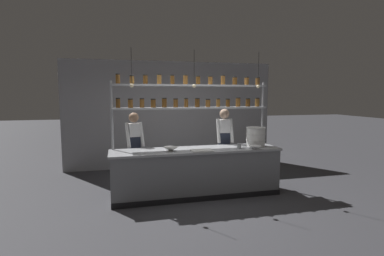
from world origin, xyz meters
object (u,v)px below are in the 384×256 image
chef_left (134,146)px  chef_center (224,141)px  spice_shelf_unit (192,99)px  container_stack (256,137)px  prep_bowl_center_front (255,147)px  serving_cup_front (239,146)px  prep_bowl_near_left (171,149)px  cutting_board (202,151)px

chef_left → chef_center: chef_center is taller
spice_shelf_unit → container_stack: bearing=-13.3°
chef_center → prep_bowl_center_front: bearing=-63.2°
prep_bowl_center_front → serving_cup_front: serving_cup_front is taller
prep_bowl_near_left → serving_cup_front: 1.33m
chef_center → cutting_board: size_ratio=4.15×
cutting_board → prep_bowl_center_front: prep_bowl_center_front is taller
chef_center → serving_cup_front: bearing=-80.9°
chef_center → container_stack: chef_center is taller
container_stack → prep_bowl_near_left: container_stack is taller
prep_bowl_center_front → container_stack: bearing=61.9°
spice_shelf_unit → chef_left: bearing=161.6°
chef_center → cutting_board: 1.10m
chef_left → spice_shelf_unit: bearing=-31.0°
cutting_board → serving_cup_front: size_ratio=4.00×
chef_left → prep_bowl_near_left: (0.62, -0.80, 0.04)m
prep_bowl_near_left → serving_cup_front: serving_cup_front is taller
chef_center → serving_cup_front: 0.75m
chef_center → serving_cup_front: size_ratio=16.60×
chef_left → container_stack: bearing=-28.3°
cutting_board → prep_bowl_center_front: (1.05, -0.05, 0.02)m
chef_left → serving_cup_front: 2.14m
cutting_board → prep_bowl_near_left: 0.58m
chef_left → chef_center: 1.93m
spice_shelf_unit → serving_cup_front: (0.81, -0.51, -0.92)m
spice_shelf_unit → container_stack: 1.51m
container_stack → prep_bowl_near_left: bearing=-176.2°
chef_center → prep_bowl_center_front: (0.31, -0.86, -0.00)m
cutting_board → chef_center: bearing=47.7°
prep_bowl_near_left → serving_cup_front: (1.33, -0.09, 0.01)m
cutting_board → prep_bowl_near_left: bearing=164.8°
chef_center → cutting_board: bearing=-125.4°
spice_shelf_unit → prep_bowl_center_front: spice_shelf_unit is taller
chef_left → prep_bowl_near_left: bearing=-64.8°
chef_left → chef_center: (1.92, -0.14, 0.04)m
container_stack → prep_bowl_center_front: container_stack is taller
cutting_board → prep_bowl_center_front: bearing=-2.5°
chef_center → container_stack: (0.48, -0.54, 0.16)m
spice_shelf_unit → serving_cup_front: spice_shelf_unit is taller
chef_left → serving_cup_front: chef_left is taller
prep_bowl_center_front → serving_cup_front: (-0.28, 0.11, 0.02)m
prep_bowl_near_left → container_stack: bearing=3.8°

